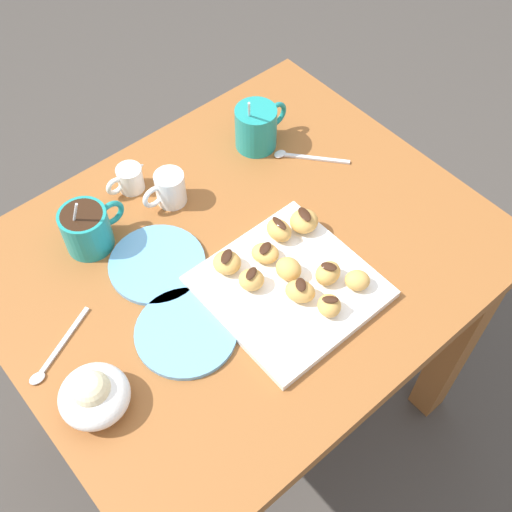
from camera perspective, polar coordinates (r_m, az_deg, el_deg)
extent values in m
plane|color=#423D38|center=(1.87, -0.84, -13.36)|extent=(8.00, 8.00, 0.00)
cube|color=#935628|center=(1.23, -1.24, -0.09)|extent=(0.93, 0.76, 0.04)
cube|color=#935628|center=(1.63, 17.53, -7.27)|extent=(0.07, 0.07, 0.71)
cube|color=#935628|center=(1.63, -19.59, -8.40)|extent=(0.07, 0.07, 0.71)
cube|color=#935628|center=(1.84, 2.24, 5.80)|extent=(0.07, 0.07, 0.71)
cube|color=white|center=(1.16, 2.96, -2.79)|extent=(0.28, 0.28, 0.02)
cylinder|color=teal|center=(1.23, -14.95, 2.30)|extent=(0.09, 0.09, 0.09)
torus|color=teal|center=(1.24, -12.86, 3.75)|extent=(0.06, 0.01, 0.06)
cylinder|color=#331E11|center=(1.20, -15.33, 3.42)|extent=(0.08, 0.08, 0.01)
cylinder|color=silver|center=(1.20, -16.01, 2.86)|extent=(0.03, 0.04, 0.11)
cylinder|color=teal|center=(1.37, -0.01, 11.40)|extent=(0.09, 0.09, 0.10)
torus|color=teal|center=(1.40, 1.73, 12.52)|extent=(0.06, 0.01, 0.06)
cylinder|color=#331E11|center=(1.34, -0.01, 12.71)|extent=(0.08, 0.08, 0.01)
cylinder|color=silver|center=(1.34, -0.60, 12.23)|extent=(0.04, 0.04, 0.12)
cylinder|color=white|center=(1.28, -7.67, 6.03)|extent=(0.06, 0.06, 0.07)
cone|color=white|center=(1.27, -6.75, 7.45)|extent=(0.02, 0.02, 0.02)
torus|color=white|center=(1.26, -9.15, 5.25)|extent=(0.05, 0.01, 0.05)
cylinder|color=white|center=(1.26, -7.82, 6.95)|extent=(0.05, 0.05, 0.01)
ellipsoid|color=white|center=(1.06, -14.27, -12.06)|extent=(0.11, 0.11, 0.06)
sphere|color=#F4E5B2|center=(1.04, -14.52, -11.56)|extent=(0.06, 0.06, 0.06)
ellipsoid|color=green|center=(1.03, -14.14, -10.73)|extent=(0.03, 0.02, 0.01)
cylinder|color=white|center=(1.32, -11.18, 6.82)|extent=(0.05, 0.05, 0.05)
cone|color=white|center=(1.32, -10.41, 7.87)|extent=(0.02, 0.02, 0.02)
torus|color=white|center=(1.31, -12.50, 6.12)|extent=(0.04, 0.01, 0.04)
cylinder|color=#381E11|center=(1.31, -11.33, 7.46)|extent=(0.04, 0.04, 0.01)
cylinder|color=#66A8DB|center=(1.12, -6.28, -6.79)|extent=(0.18, 0.18, 0.01)
cylinder|color=#66A8DB|center=(1.20, -8.85, -0.70)|extent=(0.18, 0.18, 0.01)
cube|color=silver|center=(1.15, -16.87, -7.38)|extent=(0.14, 0.07, 0.00)
ellipsoid|color=silver|center=(1.13, -19.01, -10.31)|extent=(0.03, 0.02, 0.01)
cube|color=silver|center=(1.38, 5.29, 8.71)|extent=(0.10, 0.12, 0.00)
ellipsoid|color=silver|center=(1.38, 2.16, 9.13)|extent=(0.03, 0.02, 0.01)
ellipsoid|color=#DBA351|center=(1.12, 3.98, -3.18)|extent=(0.06, 0.07, 0.04)
ellipsoid|color=#381E11|center=(1.10, 4.04, -2.58)|extent=(0.03, 0.03, 0.00)
ellipsoid|color=#DBA351|center=(1.13, -0.42, -2.14)|extent=(0.06, 0.06, 0.04)
ellipsoid|color=#381E11|center=(1.12, -0.42, -1.56)|extent=(0.03, 0.03, 0.00)
ellipsoid|color=#DBA351|center=(1.15, 9.06, -2.16)|extent=(0.06, 0.06, 0.03)
ellipsoid|color=#DBA351|center=(1.20, 2.07, 2.32)|extent=(0.04, 0.05, 0.04)
ellipsoid|color=#381E11|center=(1.18, 2.10, 2.96)|extent=(0.02, 0.04, 0.00)
ellipsoid|color=#DBA351|center=(1.17, 0.83, 0.26)|extent=(0.07, 0.07, 0.03)
ellipsoid|color=#381E11|center=(1.16, 0.84, 0.72)|extent=(0.04, 0.03, 0.00)
ellipsoid|color=#DBA351|center=(1.15, 2.92, -1.16)|extent=(0.05, 0.05, 0.04)
ellipsoid|color=#DBA351|center=(1.16, -2.62, -0.59)|extent=(0.07, 0.07, 0.04)
ellipsoid|color=#381E11|center=(1.14, -2.65, -0.03)|extent=(0.04, 0.03, 0.00)
ellipsoid|color=#DBA351|center=(1.22, 4.31, 3.13)|extent=(0.06, 0.06, 0.04)
ellipsoid|color=#381E11|center=(1.20, 4.37, 3.76)|extent=(0.03, 0.04, 0.00)
ellipsoid|color=#DBA351|center=(1.15, 6.45, -1.54)|extent=(0.06, 0.05, 0.04)
ellipsoid|color=#381E11|center=(1.13, 6.55, -0.94)|extent=(0.03, 0.03, 0.00)
ellipsoid|color=#DBA351|center=(1.11, 6.57, -4.44)|extent=(0.05, 0.06, 0.04)
ellipsoid|color=#381E11|center=(1.10, 6.67, -3.89)|extent=(0.03, 0.03, 0.00)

